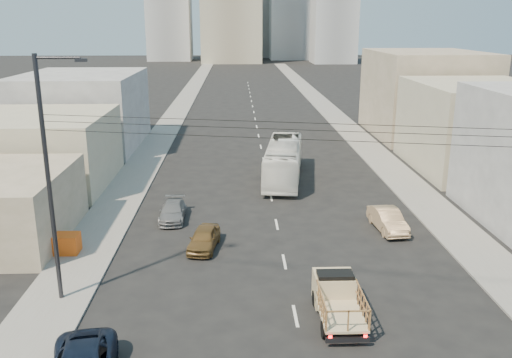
{
  "coord_description": "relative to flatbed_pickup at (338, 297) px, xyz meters",
  "views": [
    {
      "loc": [
        -2.69,
        -20.59,
        13.32
      ],
      "look_at": [
        -1.45,
        13.15,
        3.5
      ],
      "focal_mm": 38.0,
      "sensor_mm": 36.0,
      "label": 1
    }
  ],
  "objects": [
    {
      "name": "midrise_nw",
      "position": [
        -27.92,
        178.25,
        15.91
      ],
      "size": [
        15.0,
        15.0,
        34.0
      ],
      "primitive_type": "cube",
      "color": "#93969B",
      "rests_on": "ground"
    },
    {
      "name": "lane_dashes",
      "position": [
        -1.92,
        51.25,
        -1.09
      ],
      "size": [
        0.15,
        104.0,
        0.01
      ],
      "color": "silver",
      "rests_on": "ground"
    },
    {
      "name": "crate_stack",
      "position": [
        -14.92,
        7.77,
        -0.4
      ],
      "size": [
        1.8,
        1.2,
        1.14
      ],
      "color": "#DF5515",
      "rests_on": "sidewalk_left"
    },
    {
      "name": "bldg_left_far",
      "position": [
        -21.42,
        37.25,
        2.91
      ],
      "size": [
        12.0,
        16.0,
        8.0
      ],
      "primitive_type": "cube",
      "color": "gray",
      "rests_on": "ground"
    },
    {
      "name": "sedan_tan",
      "position": [
        5.35,
        10.96,
        -0.38
      ],
      "size": [
        1.91,
        4.46,
        1.43
      ],
      "primitive_type": "imported",
      "rotation": [
        0.0,
        0.0,
        0.09
      ],
      "color": "tan",
      "rests_on": "ground"
    },
    {
      "name": "sidewalk_left",
      "position": [
        -13.67,
        68.25,
        -1.03
      ],
      "size": [
        3.5,
        180.0,
        0.12
      ],
      "primitive_type": "cube",
      "color": "slate",
      "rests_on": "ground"
    },
    {
      "name": "bldg_right_mid",
      "position": [
        17.58,
        26.25,
        2.91
      ],
      "size": [
        11.0,
        14.0,
        8.0
      ],
      "primitive_type": "cube",
      "color": "#A9A188",
      "rests_on": "ground"
    },
    {
      "name": "midrise_ne",
      "position": [
        16.08,
        183.25,
        18.91
      ],
      "size": [
        16.0,
        16.0,
        40.0
      ],
      "primitive_type": "cube",
      "color": "#93969B",
      "rests_on": "ground"
    },
    {
      "name": "bldg_right_far",
      "position": [
        18.08,
        42.25,
        3.91
      ],
      "size": [
        12.0,
        16.0,
        10.0
      ],
      "primitive_type": "cube",
      "color": "gray",
      "rests_on": "ground"
    },
    {
      "name": "overhead_wires",
      "position": [
        -1.92,
        -0.25,
        7.87
      ],
      "size": [
        23.01,
        5.02,
        0.72
      ],
      "color": "black",
      "rests_on": "ground"
    },
    {
      "name": "sedan_grey",
      "position": [
        -9.12,
        13.46,
        -0.49
      ],
      "size": [
        1.75,
        4.21,
        1.22
      ],
      "primitive_type": "imported",
      "rotation": [
        0.0,
        0.0,
        0.01
      ],
      "color": "slate",
      "rests_on": "ground"
    },
    {
      "name": "streetlamp_left",
      "position": [
        -13.32,
        2.25,
        5.34
      ],
      "size": [
        2.36,
        0.25,
        12.0
      ],
      "color": "#2D2D33",
      "rests_on": "ground"
    },
    {
      "name": "ground",
      "position": [
        -1.92,
        -1.75,
        -1.09
      ],
      "size": [
        420.0,
        420.0,
        0.0
      ],
      "primitive_type": "plane",
      "color": "black",
      "rests_on": "ground"
    },
    {
      "name": "city_bus",
      "position": [
        -0.52,
        23.37,
        0.58
      ],
      "size": [
        4.47,
        12.33,
        3.36
      ],
      "primitive_type": "imported",
      "rotation": [
        0.0,
        0.0,
        -0.14
      ],
      "color": "white",
      "rests_on": "ground"
    },
    {
      "name": "midrise_east",
      "position": [
        28.08,
        163.25,
        12.91
      ],
      "size": [
        14.0,
        14.0,
        28.0
      ],
      "primitive_type": "cube",
      "color": "#93969B",
      "rests_on": "ground"
    },
    {
      "name": "bldg_left_mid",
      "position": [
        -20.92,
        22.25,
        1.91
      ],
      "size": [
        11.0,
        12.0,
        6.0
      ],
      "primitive_type": "cube",
      "color": "#A9A188",
      "rests_on": "ground"
    },
    {
      "name": "sedan_brown",
      "position": [
        -6.65,
        8.35,
        -0.44
      ],
      "size": [
        2.14,
        4.06,
        1.32
      ],
      "primitive_type": "imported",
      "rotation": [
        0.0,
        0.0,
        -0.16
      ],
      "color": "brown",
      "rests_on": "ground"
    },
    {
      "name": "sidewalk_right",
      "position": [
        9.83,
        68.25,
        -1.03
      ],
      "size": [
        3.5,
        180.0,
        0.12
      ],
      "primitive_type": "cube",
      "color": "slate",
      "rests_on": "ground"
    },
    {
      "name": "flatbed_pickup",
      "position": [
        0.0,
        0.0,
        0.0
      ],
      "size": [
        1.95,
        4.41,
        1.9
      ],
      "color": "tan",
      "rests_on": "ground"
    }
  ]
}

